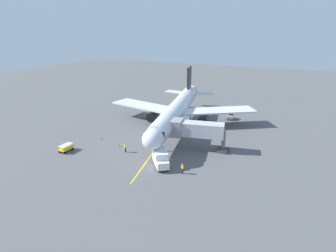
{
  "coord_description": "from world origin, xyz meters",
  "views": [
    {
      "loc": [
        -24.2,
        58.46,
        21.51
      ],
      "look_at": [
        -1.33,
        9.78,
        3.0
      ],
      "focal_mm": 30.97,
      "sensor_mm": 36.0,
      "label": 1
    }
  ],
  "objects_px": {
    "airplane": "(177,110)",
    "safety_cone_nose_left": "(101,138)",
    "ground_crew_wing_walker": "(125,148)",
    "safety_cone_nose_right": "(119,145)",
    "tug_near_nose": "(230,116)",
    "jet_bridge": "(193,130)",
    "ground_crew_marshaller": "(182,168)",
    "box_truck_starboard_side": "(161,159)",
    "ground_crew_loader": "(221,125)",
    "baggage_cart_portside": "(66,148)"
  },
  "relations": [
    {
      "from": "airplane",
      "to": "safety_cone_nose_left",
      "type": "height_order",
      "value": "airplane"
    },
    {
      "from": "ground_crew_wing_walker",
      "to": "safety_cone_nose_right",
      "type": "distance_m",
      "value": 3.09
    },
    {
      "from": "airplane",
      "to": "tug_near_nose",
      "type": "bearing_deg",
      "value": -131.19
    },
    {
      "from": "ground_crew_wing_walker",
      "to": "safety_cone_nose_right",
      "type": "bearing_deg",
      "value": -34.04
    },
    {
      "from": "jet_bridge",
      "to": "ground_crew_marshaller",
      "type": "relative_size",
      "value": 6.73
    },
    {
      "from": "tug_near_nose",
      "to": "safety_cone_nose_right",
      "type": "height_order",
      "value": "tug_near_nose"
    },
    {
      "from": "jet_bridge",
      "to": "box_truck_starboard_side",
      "type": "height_order",
      "value": "jet_bridge"
    },
    {
      "from": "ground_crew_wing_walker",
      "to": "box_truck_starboard_side",
      "type": "height_order",
      "value": "box_truck_starboard_side"
    },
    {
      "from": "airplane",
      "to": "safety_cone_nose_left",
      "type": "bearing_deg",
      "value": 50.39
    },
    {
      "from": "tug_near_nose",
      "to": "safety_cone_nose_left",
      "type": "distance_m",
      "value": 31.63
    },
    {
      "from": "ground_crew_loader",
      "to": "tug_near_nose",
      "type": "relative_size",
      "value": 0.68
    },
    {
      "from": "safety_cone_nose_right",
      "to": "box_truck_starboard_side",
      "type": "bearing_deg",
      "value": 159.61
    },
    {
      "from": "jet_bridge",
      "to": "safety_cone_nose_right",
      "type": "distance_m",
      "value": 14.19
    },
    {
      "from": "ground_crew_wing_walker",
      "to": "tug_near_nose",
      "type": "height_order",
      "value": "ground_crew_wing_walker"
    },
    {
      "from": "jet_bridge",
      "to": "safety_cone_nose_right",
      "type": "xyz_separation_m",
      "value": [
        12.85,
        4.93,
        -3.49
      ]
    },
    {
      "from": "box_truck_starboard_side",
      "to": "safety_cone_nose_right",
      "type": "bearing_deg",
      "value": -20.39
    },
    {
      "from": "safety_cone_nose_left",
      "to": "safety_cone_nose_right",
      "type": "distance_m",
      "value": 5.8
    },
    {
      "from": "airplane",
      "to": "ground_crew_loader",
      "type": "relative_size",
      "value": 23.46
    },
    {
      "from": "safety_cone_nose_left",
      "to": "safety_cone_nose_right",
      "type": "relative_size",
      "value": 1.0
    },
    {
      "from": "ground_crew_wing_walker",
      "to": "ground_crew_loader",
      "type": "xyz_separation_m",
      "value": [
        -12.21,
        -19.4,
        0.0
      ]
    },
    {
      "from": "airplane",
      "to": "safety_cone_nose_right",
      "type": "distance_m",
      "value": 16.31
    },
    {
      "from": "ground_crew_marshaller",
      "to": "baggage_cart_portside",
      "type": "height_order",
      "value": "ground_crew_marshaller"
    },
    {
      "from": "ground_crew_wing_walker",
      "to": "baggage_cart_portside",
      "type": "distance_m",
      "value": 10.85
    },
    {
      "from": "ground_crew_loader",
      "to": "safety_cone_nose_right",
      "type": "distance_m",
      "value": 23.04
    },
    {
      "from": "safety_cone_nose_right",
      "to": "baggage_cart_portside",
      "type": "bearing_deg",
      "value": 38.7
    },
    {
      "from": "ground_crew_marshaller",
      "to": "tug_near_nose",
      "type": "height_order",
      "value": "ground_crew_marshaller"
    },
    {
      "from": "ground_crew_wing_walker",
      "to": "safety_cone_nose_left",
      "type": "height_order",
      "value": "ground_crew_wing_walker"
    },
    {
      "from": "ground_crew_loader",
      "to": "ground_crew_wing_walker",
      "type": "bearing_deg",
      "value": 57.81
    },
    {
      "from": "tug_near_nose",
      "to": "safety_cone_nose_right",
      "type": "relative_size",
      "value": 4.54
    },
    {
      "from": "baggage_cart_portside",
      "to": "box_truck_starboard_side",
      "type": "relative_size",
      "value": 0.54
    },
    {
      "from": "ground_crew_loader",
      "to": "ground_crew_marshaller",
      "type": "bearing_deg",
      "value": 90.48
    },
    {
      "from": "jet_bridge",
      "to": "baggage_cart_portside",
      "type": "relative_size",
      "value": 4.4
    },
    {
      "from": "safety_cone_nose_right",
      "to": "ground_crew_marshaller",
      "type": "bearing_deg",
      "value": 162.08
    },
    {
      "from": "airplane",
      "to": "box_truck_starboard_side",
      "type": "bearing_deg",
      "value": 105.94
    },
    {
      "from": "ground_crew_marshaller",
      "to": "baggage_cart_portside",
      "type": "bearing_deg",
      "value": 2.96
    },
    {
      "from": "jet_bridge",
      "to": "ground_crew_wing_walker",
      "type": "height_order",
      "value": "jet_bridge"
    },
    {
      "from": "jet_bridge",
      "to": "safety_cone_nose_right",
      "type": "height_order",
      "value": "jet_bridge"
    },
    {
      "from": "ground_crew_wing_walker",
      "to": "tug_near_nose",
      "type": "bearing_deg",
      "value": -114.27
    },
    {
      "from": "airplane",
      "to": "jet_bridge",
      "type": "relative_size",
      "value": 3.48
    },
    {
      "from": "ground_crew_loader",
      "to": "box_truck_starboard_side",
      "type": "relative_size",
      "value": 0.35
    },
    {
      "from": "jet_bridge",
      "to": "box_truck_starboard_side",
      "type": "relative_size",
      "value": 2.38
    },
    {
      "from": "tug_near_nose",
      "to": "safety_cone_nose_left",
      "type": "height_order",
      "value": "tug_near_nose"
    },
    {
      "from": "ground_crew_loader",
      "to": "safety_cone_nose_right",
      "type": "bearing_deg",
      "value": 50.25
    },
    {
      "from": "safety_cone_nose_right",
      "to": "tug_near_nose",
      "type": "bearing_deg",
      "value": -120.01
    },
    {
      "from": "ground_crew_marshaller",
      "to": "tug_near_nose",
      "type": "xyz_separation_m",
      "value": [
        -0.03,
        -30.69,
        -0.18
      ]
    },
    {
      "from": "ground_crew_loader",
      "to": "box_truck_starboard_side",
      "type": "height_order",
      "value": "box_truck_starboard_side"
    },
    {
      "from": "jet_bridge",
      "to": "ground_crew_loader",
      "type": "xyz_separation_m",
      "value": [
        -1.88,
        -12.78,
        -2.88
      ]
    },
    {
      "from": "jet_bridge",
      "to": "baggage_cart_portside",
      "type": "xyz_separation_m",
      "value": [
        20.31,
        10.9,
        -3.11
      ]
    },
    {
      "from": "tug_near_nose",
      "to": "airplane",
      "type": "bearing_deg",
      "value": 48.81
    },
    {
      "from": "safety_cone_nose_left",
      "to": "safety_cone_nose_right",
      "type": "height_order",
      "value": "same"
    }
  ]
}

